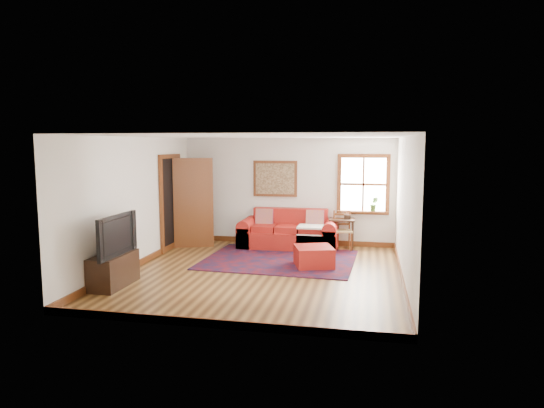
% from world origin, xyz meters
% --- Properties ---
extents(ground, '(5.50, 5.50, 0.00)m').
position_xyz_m(ground, '(0.00, 0.00, 0.00)').
color(ground, '#442812').
rests_on(ground, ground).
extents(room_envelope, '(5.04, 5.54, 2.52)m').
position_xyz_m(room_envelope, '(0.00, 0.02, 1.65)').
color(room_envelope, silver).
rests_on(room_envelope, ground).
extents(window, '(1.18, 0.20, 1.38)m').
position_xyz_m(window, '(1.78, 2.70, 1.31)').
color(window, white).
rests_on(window, ground).
extents(doorway, '(0.89, 1.08, 2.14)m').
position_xyz_m(doorway, '(-2.21, 1.78, 1.07)').
color(doorway, black).
rests_on(doorway, ground).
extents(framed_artwork, '(1.05, 0.07, 0.85)m').
position_xyz_m(framed_artwork, '(-0.30, 2.71, 1.55)').
color(framed_artwork, '#643115').
rests_on(framed_artwork, ground).
extents(persian_rug, '(3.12, 2.55, 0.02)m').
position_xyz_m(persian_rug, '(0.12, 1.06, 0.01)').
color(persian_rug, '#4E0B12').
rests_on(persian_rug, ground).
extents(red_leather_sofa, '(2.23, 0.92, 0.87)m').
position_xyz_m(red_leather_sofa, '(0.10, 2.32, 0.29)').
color(red_leather_sofa, '#A01A14').
rests_on(red_leather_sofa, ground).
extents(red_ottoman, '(0.87, 0.87, 0.40)m').
position_xyz_m(red_ottoman, '(0.87, 0.67, 0.20)').
color(red_ottoman, '#A01A14').
rests_on(red_ottoman, ground).
extents(side_table, '(0.57, 0.43, 0.69)m').
position_xyz_m(side_table, '(1.31, 2.38, 0.57)').
color(side_table, black).
rests_on(side_table, ground).
extents(ladder_back_chair, '(0.47, 0.46, 0.88)m').
position_xyz_m(ladder_back_chair, '(1.32, 2.30, 0.47)').
color(ladder_back_chair, tan).
rests_on(ladder_back_chair, ground).
extents(media_cabinet, '(0.45, 0.99, 0.54)m').
position_xyz_m(media_cabinet, '(-2.26, -1.28, 0.27)').
color(media_cabinet, black).
rests_on(media_cabinet, ground).
extents(television, '(0.15, 1.18, 0.68)m').
position_xyz_m(television, '(-2.24, -1.36, 0.88)').
color(television, black).
rests_on(television, media_cabinet).
extents(candle_hurricane, '(0.12, 0.12, 0.18)m').
position_xyz_m(candle_hurricane, '(-2.21, -0.92, 0.63)').
color(candle_hurricane, silver).
rests_on(candle_hurricane, media_cabinet).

